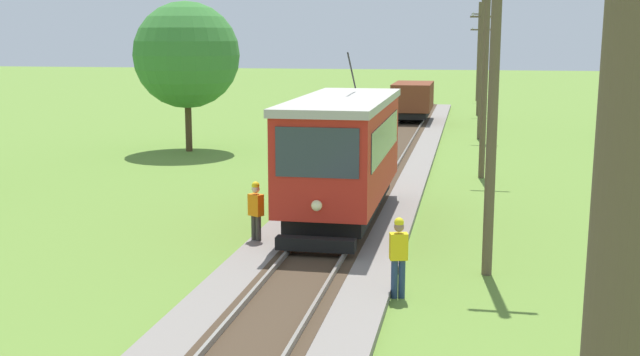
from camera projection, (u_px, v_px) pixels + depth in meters
name	position (u px, v px, depth m)	size (l,w,h in m)	color
red_tram	(343.00, 153.00, 23.27)	(2.60, 8.54, 4.79)	red
freight_car	(413.00, 100.00, 50.47)	(2.40, 5.20, 2.31)	brown
utility_pole_near_tram	(493.00, 101.00, 18.08)	(1.40, 0.41, 8.06)	brown
utility_pole_mid	(485.00, 71.00, 30.70)	(1.40, 0.25, 8.31)	brown
utility_pole_far	(482.00, 69.00, 42.42)	(1.40, 0.40, 7.50)	brown
utility_pole_distant	(479.00, 66.00, 55.51)	(1.40, 0.28, 6.83)	brown
utility_pole_horizon	(479.00, 51.00, 67.96)	(1.40, 0.29, 8.43)	brown
track_worker	(399.00, 254.00, 16.90)	(0.43, 0.32, 1.78)	navy
second_worker	(256.00, 211.00, 21.03)	(0.45, 0.39, 1.78)	#38332D
tree_right_far	(186.00, 55.00, 37.90)	(5.11, 5.11, 7.24)	#4C3823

